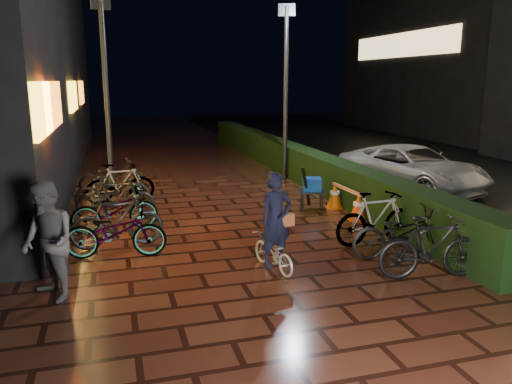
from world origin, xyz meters
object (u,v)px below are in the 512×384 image
object	(u,v)px
bystander_person	(48,242)
cart_assembly	(311,186)
van	(412,168)
cyclist	(275,235)
traffic_barrier	(346,201)

from	to	relation	value
bystander_person	cart_assembly	distance (m)	6.69
van	cart_assembly	bearing A→B (deg)	-177.59
van	cyclist	bearing A→B (deg)	-156.61
traffic_barrier	cyclist	bearing A→B (deg)	-132.89
bystander_person	traffic_barrier	distance (m)	6.88
bystander_person	traffic_barrier	xyz separation A→B (m)	(6.12, 3.09, -0.55)
traffic_barrier	bystander_person	bearing A→B (deg)	-153.23
bystander_person	cyclist	bearing A→B (deg)	62.13
traffic_barrier	cart_assembly	distance (m)	0.94
van	traffic_barrier	world-z (taller)	van
bystander_person	traffic_barrier	size ratio (longest dim) A/B	1.09
cyclist	cart_assembly	xyz separation A→B (m)	(2.12, 3.61, -0.05)
van	bystander_person	bearing A→B (deg)	-168.18
bystander_person	van	world-z (taller)	bystander_person
van	cyclist	world-z (taller)	cyclist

